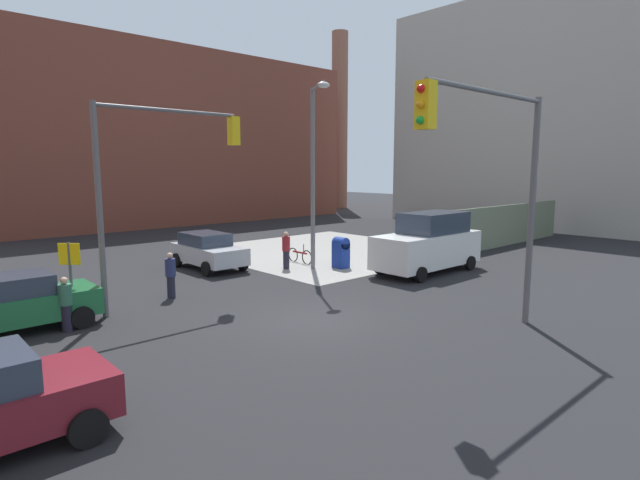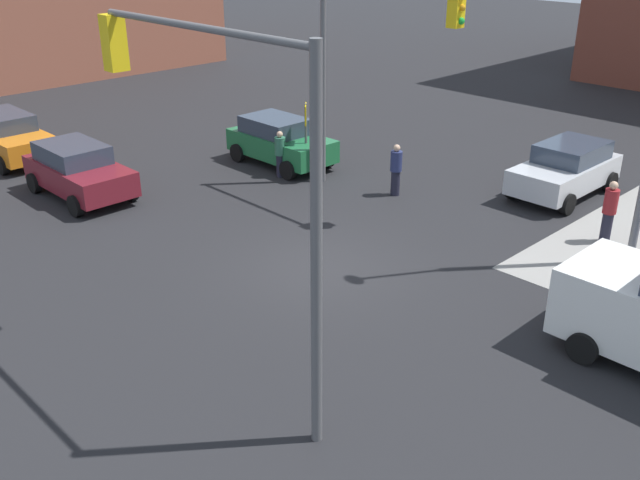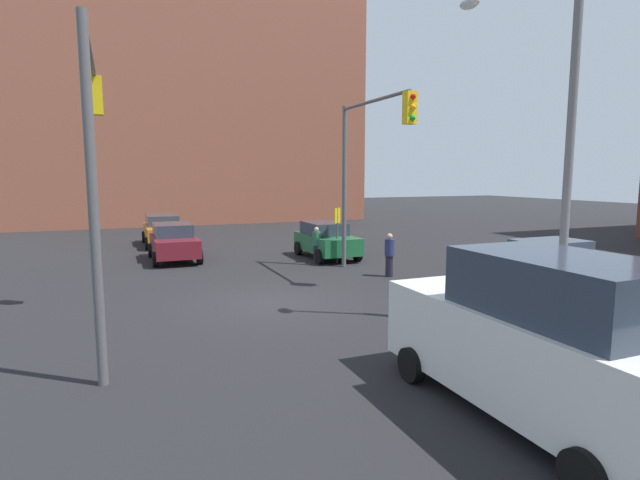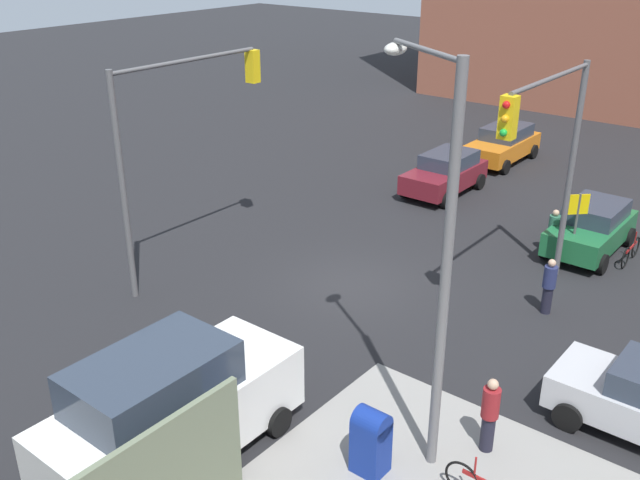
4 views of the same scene
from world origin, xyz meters
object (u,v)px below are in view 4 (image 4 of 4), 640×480
street_lamp_corner (438,240)px  coupe_maroon (445,173)px  sedan_orange (503,144)px  pedestrian_walking_north (549,285)px  traffic_signal_se_corner (179,124)px  van_white_delivery (170,409)px  traffic_signal_nw_corner (550,143)px  pedestrian_crossing (553,232)px  pedestrian_waiting (490,414)px  mailbox_blue (371,439)px  sedan_green (592,227)px  bicycle_at_crosswalk (631,252)px

street_lamp_corner → coupe_maroon: street_lamp_corner is taller
sedan_orange → pedestrian_walking_north: size_ratio=2.67×
traffic_signal_se_corner → van_white_delivery: bearing=46.0°
traffic_signal_nw_corner → pedestrian_crossing: 5.06m
van_white_delivery → pedestrian_walking_north: bearing=161.9°
traffic_signal_se_corner → street_lamp_corner: 10.33m
pedestrian_waiting → pedestrian_walking_north: 6.33m
coupe_maroon → pedestrian_walking_north: 9.77m
van_white_delivery → pedestrian_waiting: van_white_delivery is taller
mailbox_blue → pedestrian_crossing: bearing=-174.3°
mailbox_blue → pedestrian_waiting: size_ratio=0.84×
traffic_signal_se_corner → coupe_maroon: 12.05m
street_lamp_corner → pedestrian_waiting: (-0.81, 1.02, -3.81)m
van_white_delivery → traffic_signal_se_corner: bearing=-134.0°
traffic_signal_nw_corner → pedestrian_waiting: traffic_signal_nw_corner is taller
sedan_green → van_white_delivery: bearing=-10.7°
street_lamp_corner → pedestrian_crossing: street_lamp_corner is taller
mailbox_blue → pedestrian_waiting: 2.50m
pedestrian_walking_north → mailbox_blue: bearing=48.3°
traffic_signal_se_corner → coupe_maroon: (-11.12, 2.65, -3.80)m
traffic_signal_nw_corner → coupe_maroon: traffic_signal_nw_corner is taller
traffic_signal_se_corner → sedan_green: (-9.16, 9.18, -3.80)m
sedan_green → van_white_delivery: van_white_delivery is taller
pedestrian_crossing → mailbox_blue: bearing=-144.3°
traffic_signal_se_corner → coupe_maroon: bearing=166.6°
traffic_signal_nw_corner → pedestrian_walking_north: traffic_signal_nw_corner is taller
pedestrian_crossing → bicycle_at_crosswalk: 2.46m
van_white_delivery → sedan_orange: bearing=-170.7°
traffic_signal_nw_corner → pedestrian_crossing: traffic_signal_nw_corner is taller
sedan_green → pedestrian_crossing: 1.33m
sedan_orange → pedestrian_waiting: size_ratio=2.54×
traffic_signal_se_corner → pedestrian_crossing: size_ratio=4.19×
mailbox_blue → sedan_green: size_ratio=0.37×
coupe_maroon → van_white_delivery: bearing=12.0°
coupe_maroon → pedestrian_walking_north: size_ratio=2.47×
traffic_signal_nw_corner → pedestrian_crossing: size_ratio=4.19×
pedestrian_crossing → bicycle_at_crosswalk: bearing=-35.5°
traffic_signal_se_corner → pedestrian_walking_north: (-4.36, 9.70, -3.80)m
coupe_maroon → sedan_orange: bearing=-179.8°
pedestrian_walking_north → bicycle_at_crosswalk: 4.89m
coupe_maroon → van_white_delivery: size_ratio=0.74×
sedan_orange → bicycle_at_crosswalk: bearing=47.4°
traffic_signal_se_corner → sedan_green: size_ratio=1.66×
pedestrian_waiting → pedestrian_walking_north: (-6.20, -1.30, -0.05)m
street_lamp_corner → sedan_green: bearing=-176.1°
traffic_signal_nw_corner → street_lamp_corner: street_lamp_corner is taller
traffic_signal_se_corner → mailbox_blue: traffic_signal_se_corner is taller
mailbox_blue → coupe_maroon: (-14.97, -6.85, 0.08)m
traffic_signal_nw_corner → sedan_green: bearing=177.6°
van_white_delivery → bicycle_at_crosswalk: (-15.23, 4.20, -0.93)m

